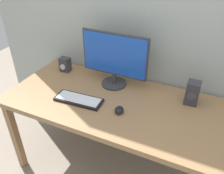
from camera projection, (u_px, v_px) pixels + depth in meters
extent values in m
plane|color=gray|center=(115.00, 167.00, 2.17)|extent=(6.00, 6.00, 0.00)
cube|color=#936D47|center=(116.00, 104.00, 1.77)|extent=(1.69, 0.77, 0.04)
cube|color=#936D47|center=(16.00, 137.00, 2.00)|extent=(0.05, 0.05, 0.71)
cube|color=#936D47|center=(61.00, 96.00, 2.50)|extent=(0.05, 0.05, 0.71)
cube|color=#936D47|center=(219.00, 142.00, 1.95)|extent=(0.05, 0.05, 0.71)
cylinder|color=#333338|center=(114.00, 83.00, 1.95)|extent=(0.21, 0.21, 0.02)
cylinder|color=#333338|center=(114.00, 78.00, 1.92)|extent=(0.04, 0.04, 0.09)
cube|color=#333338|center=(115.00, 54.00, 1.82)|extent=(0.54, 0.02, 0.35)
cube|color=blue|center=(114.00, 55.00, 1.81)|extent=(0.52, 0.01, 0.33)
cube|color=black|center=(79.00, 100.00, 1.75)|extent=(0.37, 0.16, 0.02)
cube|color=silver|center=(79.00, 98.00, 1.75)|extent=(0.34, 0.13, 0.00)
ellipsoid|color=black|center=(119.00, 110.00, 1.64)|extent=(0.07, 0.09, 0.04)
cube|color=#333338|center=(193.00, 93.00, 1.69)|extent=(0.09, 0.09, 0.18)
cylinder|color=#3F3F44|center=(191.00, 96.00, 1.66)|extent=(0.06, 0.00, 0.06)
cube|color=#333338|center=(65.00, 64.00, 2.12)|extent=(0.09, 0.07, 0.13)
cylinder|color=silver|center=(63.00, 67.00, 2.09)|extent=(0.05, 0.01, 0.05)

